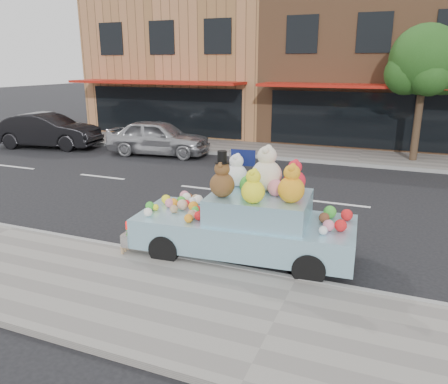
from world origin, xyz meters
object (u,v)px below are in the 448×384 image
at_px(street_tree, 425,66).
at_px(car_dark, 47,131).
at_px(art_car, 247,219).
at_px(car_silver, 158,138).

xyz_separation_m(street_tree, car_dark, (-15.76, -2.94, -2.90)).
bearing_deg(car_dark, street_tree, -89.86).
xyz_separation_m(car_dark, art_car, (12.52, -7.87, 0.02)).
distance_m(street_tree, art_car, 11.65).
bearing_deg(car_dark, art_car, -132.60).
height_order(street_tree, car_silver, street_tree).
distance_m(car_dark, art_car, 14.79).
distance_m(car_silver, car_dark, 5.64).
bearing_deg(art_car, car_dark, 143.26).
bearing_deg(car_silver, art_car, -146.83).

